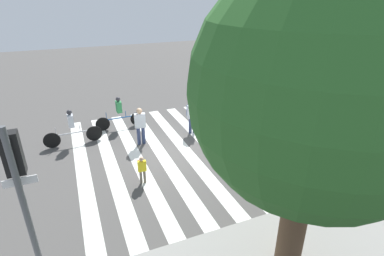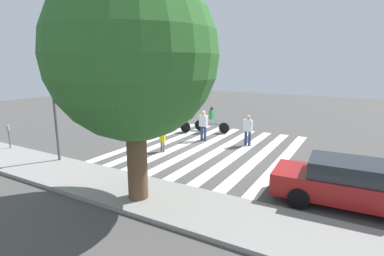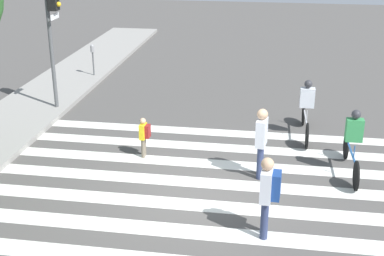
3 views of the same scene
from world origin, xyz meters
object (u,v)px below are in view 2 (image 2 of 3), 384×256
object	(u,v)px
pedestrian_child_with_backpack	(248,128)
car_parked_silver_sedan	(354,184)
cyclist_far_lane	(173,118)
street_tree	(133,56)
pedestrian_adult_blue_shirt	(203,124)
parking_meter	(8,132)
pedestrian_adult_tall_backpack	(163,140)
traffic_light	(56,96)
cyclist_mid_street	(212,119)

from	to	relation	value
pedestrian_child_with_backpack	car_parked_silver_sedan	bearing A→B (deg)	139.03
cyclist_far_lane	street_tree	bearing A→B (deg)	115.83
pedestrian_adult_blue_shirt	pedestrian_child_with_backpack	world-z (taller)	pedestrian_adult_blue_shirt
parking_meter	street_tree	size ratio (longest dim) A/B	0.19
pedestrian_adult_blue_shirt	car_parked_silver_sedan	distance (m)	9.18
pedestrian_adult_tall_backpack	cyclist_far_lane	world-z (taller)	cyclist_far_lane
traffic_light	pedestrian_child_with_backpack	xyz separation A→B (m)	(-6.31, -6.76, -2.01)
cyclist_far_lane	pedestrian_child_with_backpack	bearing A→B (deg)	169.06
pedestrian_adult_tall_backpack	cyclist_mid_street	world-z (taller)	cyclist_mid_street
cyclist_mid_street	car_parked_silver_sedan	size ratio (longest dim) A/B	0.51
pedestrian_child_with_backpack	cyclist_far_lane	xyz separation A→B (m)	(5.38, -0.93, -0.11)
cyclist_mid_street	car_parked_silver_sedan	world-z (taller)	cyclist_mid_street
pedestrian_child_with_backpack	cyclist_far_lane	bearing A→B (deg)	-5.91
parking_meter	pedestrian_adult_blue_shirt	world-z (taller)	pedestrian_adult_blue_shirt
cyclist_far_lane	car_parked_silver_sedan	world-z (taller)	cyclist_far_lane
pedestrian_adult_blue_shirt	cyclist_mid_street	world-z (taller)	pedestrian_adult_blue_shirt
parking_meter	cyclist_mid_street	bearing A→B (deg)	-128.19
street_tree	pedestrian_child_with_backpack	distance (m)	8.90
car_parked_silver_sedan	traffic_light	bearing A→B (deg)	5.13
street_tree	cyclist_far_lane	bearing A→B (deg)	-63.06
traffic_light	parking_meter	distance (m)	4.27
pedestrian_adult_blue_shirt	pedestrian_adult_tall_backpack	world-z (taller)	pedestrian_adult_blue_shirt
pedestrian_child_with_backpack	car_parked_silver_sedan	distance (m)	7.31
parking_meter	cyclist_far_lane	distance (m)	9.16
traffic_light	pedestrian_child_with_backpack	bearing A→B (deg)	-133.01
pedestrian_adult_tall_backpack	cyclist_mid_street	xyz separation A→B (m)	(-0.17, -5.18, 0.24)
traffic_light	cyclist_mid_street	xyz separation A→B (m)	(-3.20, -8.70, -2.12)
traffic_light	cyclist_mid_street	size ratio (longest dim) A/B	1.76
traffic_light	pedestrian_adult_blue_shirt	distance (m)	7.79
street_tree	pedestrian_adult_tall_backpack	size ratio (longest dim) A/B	6.66
pedestrian_adult_blue_shirt	cyclist_far_lane	size ratio (longest dim) A/B	0.69
parking_meter	pedestrian_adult_blue_shirt	xyz separation A→B (m)	(-7.51, -6.70, -0.02)
parking_meter	pedestrian_child_with_backpack	distance (m)	12.23
traffic_light	car_parked_silver_sedan	world-z (taller)	traffic_light
parking_meter	street_tree	world-z (taller)	street_tree
pedestrian_child_with_backpack	car_parked_silver_sedan	xyz separation A→B (m)	(-5.17, 5.15, -0.23)
street_tree	pedestrian_adult_tall_backpack	bearing A→B (deg)	-62.95
street_tree	pedestrian_adult_blue_shirt	size ratio (longest dim) A/B	4.12
pedestrian_adult_blue_shirt	pedestrian_adult_tall_backpack	xyz separation A→B (m)	(0.70, 3.01, -0.35)
cyclist_far_lane	cyclist_mid_street	world-z (taller)	cyclist_far_lane
street_tree	pedestrian_child_with_backpack	world-z (taller)	street_tree
street_tree	traffic_light	bearing A→B (deg)	-13.72
parking_meter	cyclist_far_lane	bearing A→B (deg)	-120.89
pedestrian_adult_tall_backpack	cyclist_far_lane	bearing A→B (deg)	-59.10
traffic_light	cyclist_mid_street	bearing A→B (deg)	-110.18
parking_meter	pedestrian_adult_blue_shirt	size ratio (longest dim) A/B	0.78
cyclist_mid_street	pedestrian_adult_blue_shirt	bearing A→B (deg)	102.52
traffic_light	pedestrian_adult_blue_shirt	xyz separation A→B (m)	(-3.74, -6.54, -2.01)
cyclist_mid_street	traffic_light	bearing A→B (deg)	68.37
cyclist_mid_street	pedestrian_child_with_backpack	bearing A→B (deg)	146.62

